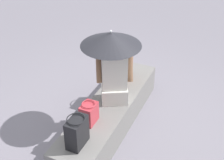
% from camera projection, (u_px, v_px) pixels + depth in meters
% --- Properties ---
extents(ground_plane, '(14.00, 14.00, 0.00)m').
position_uv_depth(ground_plane, '(110.00, 127.00, 4.55)').
color(ground_plane, slate).
extents(stone_bench, '(2.30, 0.54, 0.42)m').
position_uv_depth(stone_bench, '(110.00, 115.00, 4.44)').
color(stone_bench, slate).
rests_on(stone_bench, ground).
extents(person_seated, '(0.41, 0.51, 0.90)m').
position_uv_depth(person_seated, '(114.00, 76.00, 4.16)').
color(person_seated, beige).
rests_on(person_seated, stone_bench).
extents(parasol, '(0.76, 0.76, 1.02)m').
position_uv_depth(parasol, '(111.00, 39.00, 3.90)').
color(parasol, '#B7B7BC').
rests_on(parasol, stone_bench).
extents(handbag_black, '(0.23, 0.17, 0.28)m').
position_uv_depth(handbag_black, '(89.00, 113.00, 3.93)').
color(handbag_black, '#B2333D').
rests_on(handbag_black, stone_bench).
extents(tote_bag_canvas, '(0.30, 0.22, 0.34)m').
position_uv_depth(tote_bag_canvas, '(124.00, 69.00, 4.73)').
color(tote_bag_canvas, brown).
rests_on(tote_bag_canvas, stone_bench).
extents(shoulder_bag_spare, '(0.28, 0.21, 0.38)m').
position_uv_depth(shoulder_bag_spare, '(77.00, 132.00, 3.58)').
color(shoulder_bag_spare, black).
rests_on(shoulder_bag_spare, stone_bench).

